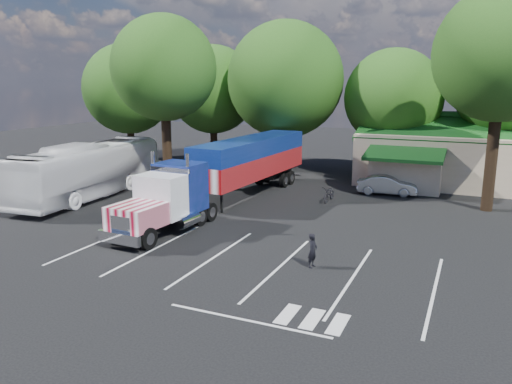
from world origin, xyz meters
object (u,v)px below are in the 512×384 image
at_px(tour_bus, 90,170).
at_px(semi_truck, 233,167).
at_px(woman, 313,251).
at_px(bicycle, 329,194).
at_px(silver_sedan, 387,185).

bearing_deg(tour_bus, semi_truck, 8.78).
bearing_deg(woman, tour_bus, 78.92).
relative_size(woman, bicycle, 0.78).
relative_size(semi_truck, tour_bus, 1.50).
height_order(woman, bicycle, woman).
height_order(bicycle, tour_bus, tour_bus).
relative_size(bicycle, tour_bus, 0.14).
distance_m(bicycle, tour_bus, 16.63).
xyz_separation_m(semi_truck, silver_sedan, (8.95, 6.62, -1.71)).
relative_size(semi_truck, woman, 13.36).
xyz_separation_m(woman, tour_bus, (-18.37, 6.77, 1.12)).
relative_size(tour_bus, silver_sedan, 3.25).
distance_m(tour_bus, silver_sedan, 20.97).
distance_m(semi_truck, tour_bus, 10.23).
height_order(woman, tour_bus, tour_bus).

